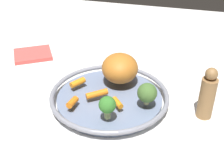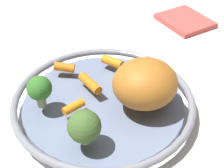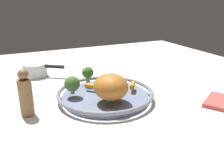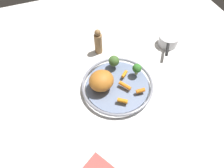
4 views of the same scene
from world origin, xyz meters
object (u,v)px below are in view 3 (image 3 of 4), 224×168
baby_carrot_left (132,86)px  serving_bowl (105,95)px  pepper_mill (26,94)px  baby_carrot_near_rim (90,86)px  baby_carrot_right (116,78)px  saucepan (36,70)px  baby_carrot_back (110,85)px  broccoli_floret_small (72,84)px  broccoli_floret_mid (88,73)px  dish_towel (224,102)px  roast_chicken_piece (111,87)px

baby_carrot_left → serving_bowl: bearing=171.3°
pepper_mill → baby_carrot_near_rim: bearing=14.0°
baby_carrot_right → baby_carrot_near_rim: baby_carrot_right is taller
serving_bowl → saucepan: saucepan is taller
baby_carrot_back → baby_carrot_right: bearing=47.2°
serving_bowl → saucepan: bearing=115.6°
broccoli_floret_small → baby_carrot_left: bearing=-10.7°
baby_carrot_right → serving_bowl: bearing=-134.6°
baby_carrot_right → baby_carrot_near_rim: (-0.12, -0.03, -0.00)m
saucepan → broccoli_floret_mid: bearing=-59.9°
serving_bowl → baby_carrot_left: (0.10, -0.02, 0.03)m
dish_towel → broccoli_floret_small: bearing=153.2°
baby_carrot_back → saucepan: (-0.22, 0.36, -0.01)m
baby_carrot_back → baby_carrot_near_rim: bearing=159.4°
serving_bowl → roast_chicken_piece: bearing=-99.3°
baby_carrot_right → saucepan: 0.41m
baby_carrot_left → pepper_mill: 0.38m
baby_carrot_near_rim → dish_towel: baby_carrot_near_rim is taller
broccoli_floret_small → serving_bowl: bearing=-12.4°
broccoli_floret_mid → dish_towel: bearing=-40.2°
baby_carrot_left → dish_towel: bearing=-37.7°
roast_chicken_piece → saucepan: (-0.17, 0.47, -0.05)m
baby_carrot_left → broccoli_floret_small: bearing=169.3°
baby_carrot_near_rim → roast_chicken_piece: bearing=-78.9°
baby_carrot_left → baby_carrot_back: (-0.07, 0.04, -0.00)m
baby_carrot_left → pepper_mill: bearing=178.6°
baby_carrot_right → baby_carrot_back: bearing=-132.8°
saucepan → dish_towel: size_ratio=1.30×
saucepan → serving_bowl: bearing=-64.4°
baby_carrot_right → baby_carrot_left: (0.02, -0.10, 0.00)m
baby_carrot_left → roast_chicken_piece: bearing=-152.6°
baby_carrot_right → dish_towel: (0.28, -0.30, -0.04)m
baby_carrot_right → saucepan: bearing=131.4°
baby_carrot_right → broccoli_floret_small: broccoli_floret_small is taller
baby_carrot_left → broccoli_floret_mid: (-0.13, 0.13, 0.03)m
baby_carrot_left → saucepan: 0.50m
baby_carrot_right → saucepan: size_ratio=0.24×
broccoli_floret_mid → saucepan: (-0.16, 0.28, -0.04)m
serving_bowl → baby_carrot_left: 0.11m
roast_chicken_piece → pepper_mill: pepper_mill is taller
dish_towel → broccoli_floret_mid: bearing=139.8°
roast_chicken_piece → dish_towel: (0.38, -0.14, -0.07)m
baby_carrot_near_rim → broccoli_floret_small: size_ratio=0.65×
serving_bowl → dish_towel: 0.42m
baby_carrot_back → broccoli_floret_mid: broccoli_floret_mid is taller
serving_bowl → baby_carrot_right: size_ratio=8.39×
dish_towel → baby_carrot_near_rim: bearing=146.2°
roast_chicken_piece → broccoli_floret_mid: size_ratio=1.87×
broccoli_floret_mid → pepper_mill: size_ratio=0.42×
roast_chicken_piece → baby_carrot_back: (0.04, 0.10, -0.03)m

